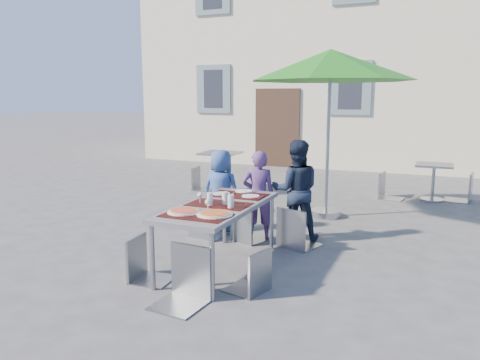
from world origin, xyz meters
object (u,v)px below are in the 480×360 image
at_px(pizza_near_left, 183,211).
at_px(child_1, 258,196).
at_px(patio_umbrella, 330,66).
at_px(bg_chair_l_1, 388,170).
at_px(chair_4, 253,245).
at_px(child_2, 296,190).
at_px(pizza_near_right, 215,214).
at_px(chair_0, 206,195).
at_px(bg_chair_r_0, 251,164).
at_px(dining_table, 219,209).
at_px(chair_2, 296,203).
at_px(cafe_table_1, 434,176).
at_px(chair_5, 184,241).
at_px(chair_3, 144,233).
at_px(bg_chair_r_1, 466,169).
at_px(bg_chair_l_0, 200,165).
at_px(cafe_table_0, 220,163).
at_px(child_0, 221,190).
at_px(chair_1, 246,205).

relative_size(pizza_near_left, child_1, 0.27).
bearing_deg(patio_umbrella, bg_chair_l_1, 67.43).
bearing_deg(pizza_near_left, chair_4, -0.41).
bearing_deg(child_2, patio_umbrella, -115.25).
bearing_deg(pizza_near_right, chair_0, 120.59).
bearing_deg(bg_chair_r_0, child_1, -66.38).
bearing_deg(chair_4, dining_table, 140.42).
relative_size(child_1, chair_2, 1.22).
bearing_deg(chair_4, chair_0, 131.08).
height_order(child_1, cafe_table_1, child_1).
height_order(dining_table, pizza_near_left, pizza_near_left).
xyz_separation_m(chair_5, patio_umbrella, (0.50, 3.79, 1.83)).
distance_m(chair_3, chair_5, 0.76).
height_order(chair_3, bg_chair_r_1, bg_chair_r_1).
bearing_deg(patio_umbrella, bg_chair_l_0, 157.88).
height_order(chair_0, cafe_table_1, chair_0).
xyz_separation_m(pizza_near_left, cafe_table_0, (-1.81, 4.71, -0.19)).
relative_size(patio_umbrella, bg_chair_l_0, 2.95).
bearing_deg(pizza_near_right, child_1, 94.97).
xyz_separation_m(child_0, child_1, (0.68, -0.22, 0.02)).
distance_m(chair_0, cafe_table_0, 3.47).
bearing_deg(dining_table, chair_5, -83.92).
distance_m(dining_table, bg_chair_r_1, 5.70).
bearing_deg(bg_chair_l_1, pizza_near_right, -103.23).
height_order(pizza_near_right, chair_4, chair_4).
relative_size(chair_1, chair_5, 0.86).
bearing_deg(pizza_near_left, cafe_table_1, 65.87).
distance_m(chair_0, chair_4, 1.99).
distance_m(child_2, bg_chair_r_0, 3.19).
relative_size(pizza_near_right, bg_chair_r_0, 0.36).
distance_m(chair_4, bg_chair_r_1, 5.90).
relative_size(chair_2, chair_3, 1.12).
xyz_separation_m(pizza_near_right, chair_4, (0.45, -0.04, -0.27)).
relative_size(child_1, cafe_table_1, 1.76).
xyz_separation_m(chair_4, bg_chair_r_0, (-1.86, 4.61, 0.12)).
xyz_separation_m(dining_table, child_0, (-0.64, 1.40, -0.09)).
relative_size(child_0, bg_chair_l_1, 1.25).
bearing_deg(chair_5, child_1, 91.90).
xyz_separation_m(chair_0, bg_chair_r_0, (-0.56, 3.11, 0.01)).
bearing_deg(chair_3, bg_chair_l_0, 111.17).
bearing_deg(pizza_near_right, cafe_table_0, 114.87).
xyz_separation_m(chair_3, bg_chair_l_1, (1.97, 5.36, 0.04)).
height_order(chair_4, bg_chair_l_1, bg_chair_l_1).
relative_size(chair_2, cafe_table_1, 1.44).
xyz_separation_m(child_1, bg_chair_l_1, (1.36, 3.51, -0.06)).
bearing_deg(pizza_near_left, child_0, 103.79).
xyz_separation_m(chair_2, chair_4, (0.01, -1.55, -0.11)).
distance_m(dining_table, chair_2, 1.21).
height_order(chair_5, patio_umbrella, patio_umbrella).
relative_size(dining_table, child_1, 1.48).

